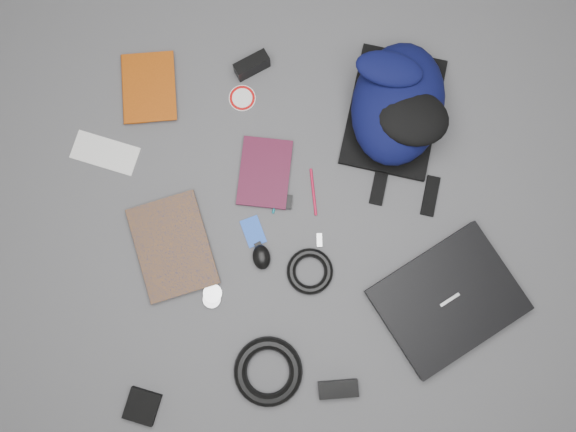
{
  "coord_description": "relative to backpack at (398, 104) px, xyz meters",
  "views": [
    {
      "loc": [
        -0.03,
        -0.21,
        1.68
      ],
      "look_at": [
        0.0,
        0.0,
        0.02
      ],
      "focal_mm": 35.0,
      "sensor_mm": 36.0,
      "label": 1
    }
  ],
  "objects": [
    {
      "name": "pen_red",
      "position": [
        -0.28,
        -0.22,
        -0.08
      ],
      "size": [
        0.01,
        0.14,
        0.01
      ],
      "primitive_type": "cylinder",
      "rotation": [
        1.57,
        0.0,
        -0.02
      ],
      "color": "#B50D31",
      "rests_on": "ground"
    },
    {
      "name": "sticker_disc",
      "position": [
        -0.46,
        0.1,
        -0.09
      ],
      "size": [
        0.08,
        0.08,
        0.0
      ],
      "primitive_type": "cylinder",
      "rotation": [
        0.0,
        0.0,
        0.01
      ],
      "color": "white",
      "rests_on": "ground"
    },
    {
      "name": "laptop",
      "position": [
        0.07,
        -0.58,
        -0.07
      ],
      "size": [
        0.48,
        0.44,
        0.04
      ],
      "primitive_type": "cube",
      "rotation": [
        0.0,
        0.0,
        0.44
      ],
      "color": "black",
      "rests_on": "ground"
    },
    {
      "name": "ground",
      "position": [
        -0.36,
        -0.28,
        -0.09
      ],
      "size": [
        4.0,
        4.0,
        0.0
      ],
      "primitive_type": "plane",
      "color": "#4F4F51",
      "rests_on": "ground"
    },
    {
      "name": "compact_camera",
      "position": [
        -0.41,
        0.19,
        -0.06
      ],
      "size": [
        0.12,
        0.08,
        0.06
      ],
      "primitive_type": "cube",
      "rotation": [
        0.0,
        0.0,
        0.38
      ],
      "color": "black",
      "rests_on": "ground"
    },
    {
      "name": "id_badge",
      "position": [
        -0.47,
        -0.31,
        -0.09
      ],
      "size": [
        0.07,
        0.1,
        0.0
      ],
      "primitive_type": "cube",
      "rotation": [
        0.0,
        0.0,
        0.24
      ],
      "color": "blue",
      "rests_on": "ground"
    },
    {
      "name": "mouse",
      "position": [
        -0.45,
        -0.39,
        -0.07
      ],
      "size": [
        0.06,
        0.08,
        0.04
      ],
      "primitive_type": "ellipsoid",
      "rotation": [
        0.0,
        0.0,
        0.04
      ],
      "color": "black",
      "rests_on": "ground"
    },
    {
      "name": "headphone_right",
      "position": [
        -0.61,
        -0.5,
        -0.08
      ],
      "size": [
        0.06,
        0.06,
        0.01
      ],
      "primitive_type": "cylinder",
      "rotation": [
        0.0,
        0.0,
        -0.1
      ],
      "color": "#ABAAAD",
      "rests_on": "ground"
    },
    {
      "name": "cable_coil",
      "position": [
        -0.32,
        -0.45,
        -0.07
      ],
      "size": [
        0.18,
        0.18,
        0.03
      ],
      "primitive_type": "torus",
      "rotation": [
        0.0,
        0.0,
        0.36
      ],
      "color": "black",
      "rests_on": "ground"
    },
    {
      "name": "headphone_left",
      "position": [
        -0.61,
        -0.48,
        -0.08
      ],
      "size": [
        0.06,
        0.06,
        0.01
      ],
      "primitive_type": "cylinder",
      "rotation": [
        0.0,
        0.0,
        -0.03
      ],
      "color": "silver",
      "rests_on": "ground"
    },
    {
      "name": "dvd_case",
      "position": [
        -0.41,
        -0.14,
        -0.08
      ],
      "size": [
        0.2,
        0.24,
        0.02
      ],
      "primitive_type": "cube",
      "rotation": [
        0.0,
        0.0,
        -0.23
      ],
      "color": "#3B0B1E",
      "rests_on": "ground"
    },
    {
      "name": "key_fob",
      "position": [
        -0.36,
        -0.24,
        -0.08
      ],
      "size": [
        0.04,
        0.05,
        0.01
      ],
      "primitive_type": "cube",
      "rotation": [
        0.0,
        0.0,
        -0.21
      ],
      "color": "black",
      "rests_on": "ground"
    },
    {
      "name": "textbook_red",
      "position": [
        -0.82,
        0.17,
        -0.08
      ],
      "size": [
        0.17,
        0.23,
        0.02
      ],
      "primitive_type": "imported",
      "rotation": [
        0.0,
        0.0,
        -0.04
      ],
      "color": "#923808",
      "rests_on": "ground"
    },
    {
      "name": "envelope",
      "position": [
        -0.89,
        -0.02,
        -0.09
      ],
      "size": [
        0.22,
        0.16,
        0.0
      ],
      "primitive_type": "cube",
      "rotation": [
        0.0,
        0.0,
        -0.42
      ],
      "color": "white",
      "rests_on": "ground"
    },
    {
      "name": "usb_silver",
      "position": [
        -0.28,
        -0.36,
        -0.08
      ],
      "size": [
        0.02,
        0.04,
        0.01
      ],
      "primitive_type": "cube",
      "rotation": [
        0.0,
        0.0,
        -0.1
      ],
      "color": "#AAAAAC",
      "rests_on": "ground"
    },
    {
      "name": "pouch",
      "position": [
        -0.84,
        -0.78,
        -0.08
      ],
      "size": [
        0.12,
        0.12,
        0.02
      ],
      "primitive_type": "cube",
      "rotation": [
        0.0,
        0.0,
        -0.41
      ],
      "color": "black",
      "rests_on": "ground"
    },
    {
      "name": "backpack",
      "position": [
        0.0,
        0.0,
        0.0
      ],
      "size": [
        0.41,
        0.49,
        0.17
      ],
      "primitive_type": null,
      "rotation": [
        0.0,
        0.0,
        -0.34
      ],
      "color": "black",
      "rests_on": "ground"
    },
    {
      "name": "comic_book",
      "position": [
        -0.82,
        -0.35,
        -0.08
      ],
      "size": [
        0.26,
        0.33,
        0.02
      ],
      "primitive_type": "imported",
      "rotation": [
        0.0,
        0.0,
        0.18
      ],
      "color": "#A25E0B",
      "rests_on": "ground"
    },
    {
      "name": "power_brick",
      "position": [
        -0.28,
        -0.8,
        -0.07
      ],
      "size": [
        0.12,
        0.05,
        0.03
      ],
      "primitive_type": "cube",
      "rotation": [
        0.0,
        0.0,
        -0.05
      ],
      "color": "black",
      "rests_on": "ground"
    },
    {
      "name": "usb_black",
      "position": [
        -0.45,
        -0.37,
        -0.08
      ],
      "size": [
        0.04,
        0.06,
        0.01
      ],
      "primitive_type": "cube",
      "rotation": [
        0.0,
        0.0,
        0.34
      ],
      "color": "black",
      "rests_on": "ground"
    },
    {
      "name": "power_cord_coil",
      "position": [
        -0.47,
        -0.72,
        -0.07
      ],
      "size": [
        0.26,
        0.26,
        0.04
      ],
      "primitive_type": "torus",
      "rotation": [
        0.0,
        0.0,
        -0.42
      ],
      "color": "black",
      "rests_on": "ground"
    },
    {
      "name": "pen_teal",
      "position": [
        -0.38,
        -0.21,
        -0.08
      ],
      "size": [
        0.05,
        0.12,
        0.01
      ],
      "primitive_type": "cylinder",
      "rotation": [
        1.57,
        0.0,
        -0.36
      ],
      "color": "#0E7181",
      "rests_on": "ground"
    }
  ]
}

